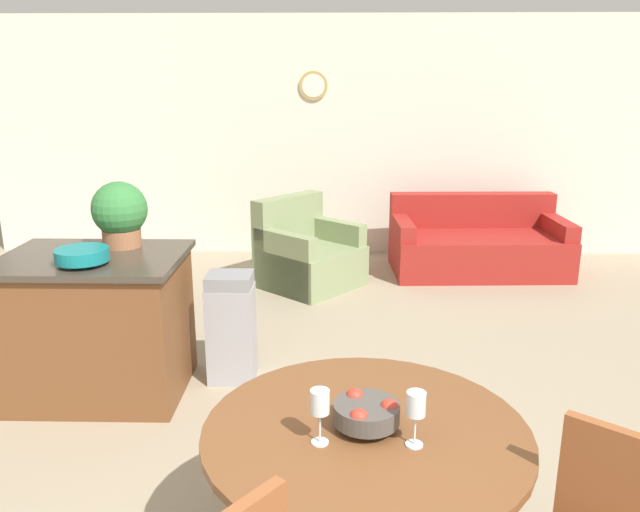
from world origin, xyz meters
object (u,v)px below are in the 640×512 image
Objects in this scene: wine_glass_left at (320,404)px; wine_glass_right at (416,406)px; armchair at (307,257)px; kitchen_island at (98,325)px; fruit_bowl at (367,412)px; teal_bowl at (82,255)px; trash_bin at (231,328)px; potted_plant at (120,213)px; couch at (477,246)px; dining_table at (365,466)px.

wine_glass_left is 0.34m from wine_glass_right.
kitchen_island is at bearing -168.29° from armchair.
teal_bowl is (-1.62, 1.44, 0.19)m from fruit_bowl.
trash_bin is (-0.82, 1.84, -0.43)m from fruit_bowl.
teal_bowl is 0.27× the size of armchair.
fruit_bowl is 0.33× the size of trash_bin.
wine_glass_right is 0.49× the size of potted_plant.
teal_bowl reaches higher than wine_glass_left.
wine_glass_left and wine_glass_right have the same top height.
wine_glass_right reaches higher than trash_bin.
kitchen_island reaches higher than couch.
trash_bin is 0.41× the size of couch.
wine_glass_right is at bearing -44.02° from kitchen_island.
armchair is (-1.81, -0.53, 0.02)m from couch.
trash_bin is 0.65× the size of armchair.
armchair is at bearing 97.81° from wine_glass_right.
dining_table is 0.67× the size of couch.
dining_table is 5.89× the size of wine_glass_right.
kitchen_island is at bearing -119.35° from potted_plant.
fruit_bowl is at bearing 30.56° from wine_glass_left.
potted_plant reaches higher than trash_bin.
armchair is (1.14, 2.03, -0.87)m from potted_plant.
dining_table is 2.88× the size of potted_plant.
armchair is (-0.38, 3.90, -0.51)m from fruit_bowl.
potted_plant reaches higher than fruit_bowl.
fruit_bowl is 0.21× the size of armchair.
couch is 1.88m from armchair.
wine_glass_left reaches higher than couch.
couch is at bearing 44.43° from teal_bowl.
trash_bin is (-0.98, 1.95, -0.52)m from wine_glass_right.
fruit_bowl is (0.00, -0.00, 0.23)m from dining_table.
potted_plant is at bearing 124.34° from wine_glass_left.
teal_bowl is at bearing -137.83° from couch.
wine_glass_right is at bearing -1.26° from wine_glass_left.
teal_bowl is 2.84m from armchair.
teal_bowl is (0.03, -0.20, 0.53)m from kitchen_island.
wine_glass_left is at bearing -46.91° from teal_bowl.
wine_glass_right is 2.24m from trash_bin.
teal_bowl reaches higher than wine_glass_right.
couch is (1.26, 4.54, -0.61)m from wine_glass_right.
dining_table is at bearing 146.63° from wine_glass_right.
potted_plant is at bearing 177.55° from trash_bin.
wine_glass_right reaches higher than fruit_bowl.
wine_glass_left is 2.41m from potted_plant.
teal_bowl is at bearing -165.70° from armchair.
dining_table is at bearing -66.10° from trash_bin.
wine_glass_left is 2.33m from kitchen_island.
trash_bin is (0.83, 0.20, -0.09)m from kitchen_island.
kitchen_island reaches higher than trash_bin.
armchair is at bearing 63.30° from teal_bowl.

